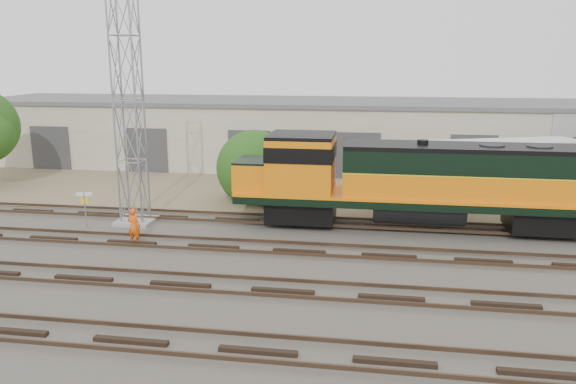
# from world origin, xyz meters

# --- Properties ---
(ground) EXTENTS (140.00, 140.00, 0.00)m
(ground) POSITION_xyz_m (0.00, 0.00, 0.00)
(ground) COLOR #47423A
(ground) RESTS_ON ground
(dirt_strip) EXTENTS (80.00, 16.00, 0.02)m
(dirt_strip) POSITION_xyz_m (0.00, 15.00, 0.01)
(dirt_strip) COLOR #726047
(dirt_strip) RESTS_ON ground
(tracks) EXTENTS (80.00, 20.40, 0.28)m
(tracks) POSITION_xyz_m (0.00, -3.00, 0.08)
(tracks) COLOR black
(tracks) RESTS_ON ground
(warehouse) EXTENTS (58.40, 10.40, 5.30)m
(warehouse) POSITION_xyz_m (0.04, 22.98, 2.65)
(warehouse) COLOR beige
(warehouse) RESTS_ON ground
(locomotive) EXTENTS (18.81, 3.30, 4.52)m
(locomotive) POSITION_xyz_m (5.22, 6.00, 2.57)
(locomotive) COLOR black
(locomotive) RESTS_ON tracks
(signal_tower) EXTENTS (1.89, 1.89, 12.82)m
(signal_tower) POSITION_xyz_m (-9.25, 4.85, 6.25)
(signal_tower) COLOR gray
(signal_tower) RESTS_ON ground
(sign_post) EXTENTS (0.78, 0.22, 1.95)m
(sign_post) POSITION_xyz_m (-11.36, 3.52, 1.36)
(sign_post) COLOR gray
(sign_post) RESTS_ON ground
(worker) EXTENTS (0.68, 0.48, 1.75)m
(worker) POSITION_xyz_m (-7.85, 1.54, 0.87)
(worker) COLOR #F5550D
(worker) RESTS_ON ground
(semi_trailer) EXTENTS (12.39, 6.51, 3.78)m
(semi_trailer) POSITION_xyz_m (9.76, 12.04, 2.38)
(semi_trailer) COLOR silver
(semi_trailer) RESTS_ON ground
(dumpster_blue) EXTENTS (2.04, 1.99, 1.50)m
(dumpster_blue) POSITION_xyz_m (15.10, 16.38, 0.75)
(dumpster_blue) COLOR navy
(dumpster_blue) RESTS_ON ground
(tree_mid) EXTENTS (4.87, 4.64, 4.64)m
(tree_mid) POSITION_xyz_m (-3.78, 10.42, 1.93)
(tree_mid) COLOR #382619
(tree_mid) RESTS_ON ground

